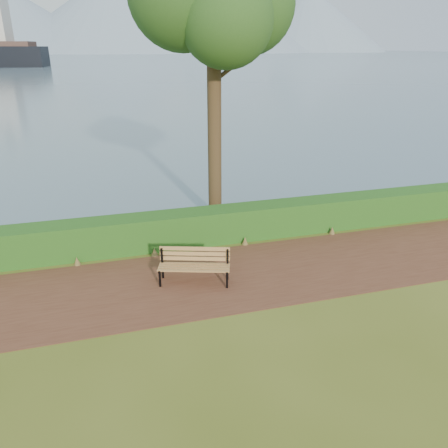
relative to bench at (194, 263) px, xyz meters
name	(u,v)px	position (x,y,z in m)	size (l,w,h in m)	color
ground	(210,285)	(0.32, -0.31, -0.51)	(140.00, 140.00, 0.00)	#4F5A19
path	(207,279)	(0.32, -0.01, -0.51)	(40.00, 3.40, 0.01)	#532C1C
hedge	(188,228)	(0.32, 2.29, -0.01)	(32.00, 0.85, 1.00)	#174F16
water	(95,56)	(0.32, 259.69, -0.51)	(700.00, 510.00, 0.00)	#496176
mountains	(78,17)	(-8.86, 405.74, 27.19)	(585.00, 190.00, 70.00)	gray
bench	(194,263)	(0.00, 0.00, 0.00)	(1.83, 1.03, 0.89)	black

